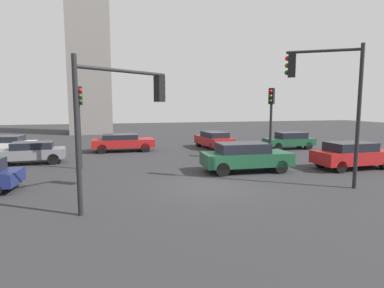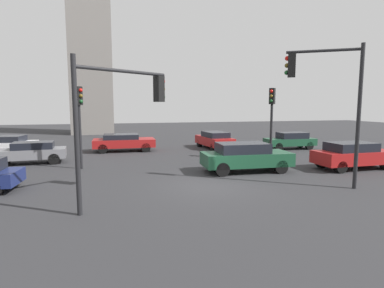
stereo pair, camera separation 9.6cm
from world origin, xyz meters
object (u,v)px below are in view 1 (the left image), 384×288
at_px(traffic_light_0, 271,110).
at_px(car_0, 290,140).
at_px(traffic_light_3, 327,88).
at_px(car_6, 352,155).
at_px(traffic_light_1, 123,104).
at_px(traffic_light_2, 79,111).
at_px(car_4, 123,142).
at_px(car_5, 30,152).
at_px(car_3, 1,145).
at_px(car_7, 245,156).
at_px(car_2, 214,140).

distance_m(traffic_light_0, car_0, 6.35).
height_order(traffic_light_3, car_6, traffic_light_3).
distance_m(traffic_light_1, traffic_light_3, 8.45).
xyz_separation_m(traffic_light_0, car_6, (3.03, -3.70, -2.43)).
distance_m(traffic_light_1, traffic_light_2, 7.12).
xyz_separation_m(car_4, car_5, (-5.61, -3.90, -0.02)).
relative_size(traffic_light_0, car_5, 1.11).
distance_m(car_0, car_3, 21.64).
distance_m(traffic_light_1, car_4, 13.40).
height_order(traffic_light_0, car_7, traffic_light_0).
distance_m(traffic_light_2, car_4, 7.20).
bearing_deg(car_3, traffic_light_0, 164.23).
relative_size(car_0, car_5, 0.97).
xyz_separation_m(traffic_light_1, car_2, (7.71, 12.76, -2.84)).
bearing_deg(traffic_light_0, car_4, -79.79).
relative_size(traffic_light_3, car_7, 1.27).
relative_size(traffic_light_3, car_6, 1.36).
relative_size(traffic_light_1, traffic_light_3, 0.84).
relative_size(car_0, car_4, 0.86).
distance_m(traffic_light_0, traffic_light_3, 6.72).
bearing_deg(traffic_light_1, traffic_light_3, -33.35).
xyz_separation_m(traffic_light_0, car_7, (-3.05, -2.93, -2.39)).
bearing_deg(car_6, car_5, 159.73).
bearing_deg(car_0, traffic_light_2, 16.31).
relative_size(traffic_light_3, car_2, 1.36).
bearing_deg(traffic_light_0, car_2, -118.22).
bearing_deg(car_0, car_6, 84.19).
height_order(traffic_light_2, car_0, traffic_light_2).
height_order(traffic_light_2, car_5, traffic_light_2).
height_order(traffic_light_3, car_7, traffic_light_3).
bearing_deg(car_3, car_4, -178.23).
height_order(car_5, car_6, car_6).
xyz_separation_m(traffic_light_2, traffic_light_3, (10.47, -6.64, 1.06)).
relative_size(car_0, car_2, 0.90).
distance_m(car_3, car_7, 17.46).
height_order(traffic_light_0, car_2, traffic_light_0).
bearing_deg(car_4, car_0, -8.22).
xyz_separation_m(traffic_light_0, car_2, (-1.76, 6.03, -2.48)).
height_order(traffic_light_0, car_0, traffic_light_0).
distance_m(traffic_light_2, traffic_light_3, 12.44).
bearing_deg(car_7, car_6, -4.63).
xyz_separation_m(traffic_light_1, car_6, (12.50, 3.03, -2.78)).
distance_m(car_0, car_5, 18.70).
bearing_deg(car_4, car_6, -38.82).
relative_size(traffic_light_0, car_0, 1.15).
height_order(car_6, car_7, car_7).
height_order(traffic_light_3, car_4, traffic_light_3).
distance_m(traffic_light_0, car_6, 5.37).
xyz_separation_m(traffic_light_3, car_5, (-13.53, 9.01, -3.52)).
relative_size(traffic_light_1, car_0, 1.27).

